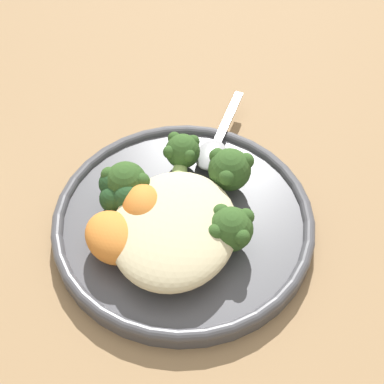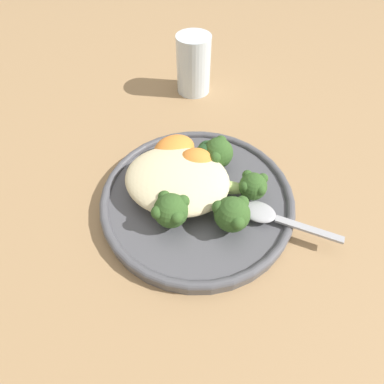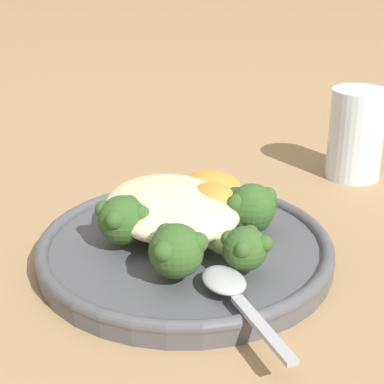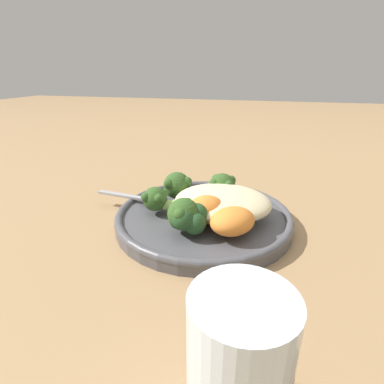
# 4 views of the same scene
# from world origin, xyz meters

# --- Properties ---
(ground_plane) EXTENTS (4.00, 4.00, 0.00)m
(ground_plane) POSITION_xyz_m (0.00, 0.00, 0.00)
(ground_plane) COLOR #9E7A51
(plate) EXTENTS (0.26, 0.26, 0.02)m
(plate) POSITION_xyz_m (0.02, -0.02, 0.01)
(plate) COLOR #4C4C51
(plate) RESTS_ON ground_plane
(quinoa_mound) EXTENTS (0.14, 0.12, 0.04)m
(quinoa_mound) POSITION_xyz_m (-0.01, -0.02, 0.04)
(quinoa_mound) COLOR beige
(quinoa_mound) RESTS_ON plate
(broccoli_stalk_0) EXTENTS (0.04, 0.09, 0.04)m
(broccoli_stalk_0) POSITION_xyz_m (0.00, -0.06, 0.04)
(broccoli_stalk_0) COLOR #9EBC66
(broccoli_stalk_0) RESTS_ON plate
(broccoli_stalk_1) EXTENTS (0.09, 0.07, 0.04)m
(broccoli_stalk_1) POSITION_xyz_m (0.07, -0.05, 0.04)
(broccoli_stalk_1) COLOR #9EBC66
(broccoli_stalk_1) RESTS_ON plate
(broccoli_stalk_2) EXTENTS (0.10, 0.04, 0.04)m
(broccoli_stalk_2) POSITION_xyz_m (0.07, -0.00, 0.04)
(broccoli_stalk_2) COLOR #9EBC66
(broccoli_stalk_2) RESTS_ON plate
(broccoli_stalk_3) EXTENTS (0.06, 0.09, 0.04)m
(broccoli_stalk_3) POSITION_xyz_m (0.03, 0.04, 0.04)
(broccoli_stalk_3) COLOR #9EBC66
(broccoli_stalk_3) RESTS_ON plate
(sweet_potato_chunk_0) EXTENTS (0.06, 0.06, 0.04)m
(sweet_potato_chunk_0) POSITION_xyz_m (0.01, 0.02, 0.04)
(sweet_potato_chunk_0) COLOR orange
(sweet_potato_chunk_0) RESTS_ON plate
(sweet_potato_chunk_1) EXTENTS (0.08, 0.08, 0.03)m
(sweet_potato_chunk_1) POSITION_xyz_m (-0.03, 0.04, 0.04)
(sweet_potato_chunk_1) COLOR orange
(sweet_potato_chunk_1) RESTS_ON plate
(kale_tuft) EXTENTS (0.05, 0.05, 0.04)m
(kale_tuft) POSITION_xyz_m (0.02, 0.04, 0.04)
(kale_tuft) COLOR #234723
(kale_tuft) RESTS_ON plate
(spoon) EXTENTS (0.13, 0.04, 0.01)m
(spoon) POSITION_xyz_m (0.11, -0.03, 0.03)
(spoon) COLOR #A3A3A8
(spoon) RESTS_ON plate
(water_glass) EXTENTS (0.06, 0.06, 0.10)m
(water_glass) POSITION_xyz_m (-0.06, 0.25, 0.05)
(water_glass) COLOR silver
(water_glass) RESTS_ON ground_plane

